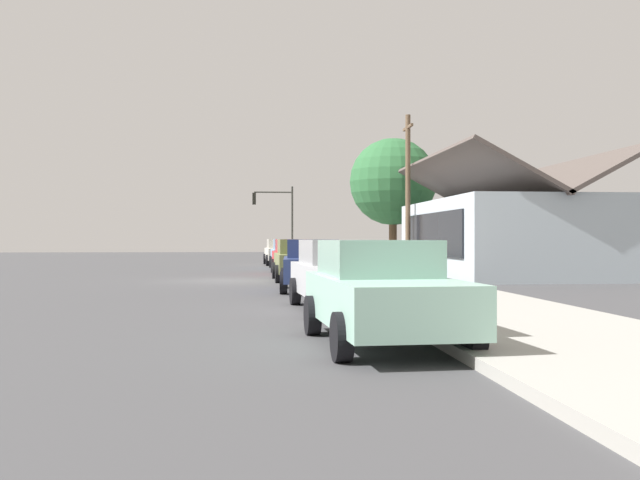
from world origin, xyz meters
TOP-DOWN VIEW (x-y plane):
  - ground_plane at (0.00, 0.00)m, footprint 120.00×120.00m
  - sidewalk_curb at (0.00, 5.60)m, footprint 60.00×4.20m
  - car_ivory at (-16.73, 2.66)m, footprint 4.82×2.21m
  - car_skyblue at (-11.21, 2.85)m, footprint 4.37×2.13m
  - car_cherry at (-5.22, 2.76)m, footprint 4.47×2.11m
  - car_olive at (0.04, 2.66)m, footprint 4.70×2.07m
  - car_navy at (5.62, 2.67)m, footprint 4.39×2.17m
  - car_silver at (11.76, 2.82)m, footprint 4.99×2.24m
  - car_seafoam at (17.16, 2.75)m, footprint 4.45×2.19m
  - storefront_building at (-2.79, 11.98)m, footprint 12.84×7.18m
  - shade_tree at (-11.76, 8.66)m, footprint 4.84×4.84m
  - traffic_light_main at (-21.65, 2.54)m, footprint 0.37×2.79m
  - utility_pole_wooden at (-5.81, 8.20)m, footprint 1.80×0.24m
  - fire_hydrant_red at (-9.76, 4.20)m, footprint 0.22×0.22m

SIDE VIEW (x-z plane):
  - ground_plane at x=0.00m, z-range 0.00..0.00m
  - sidewalk_curb at x=0.00m, z-range 0.00..0.16m
  - fire_hydrant_red at x=-9.76m, z-range 0.14..0.85m
  - car_cherry at x=-5.22m, z-range 0.02..1.61m
  - car_navy at x=5.62m, z-range 0.02..1.61m
  - car_seafoam at x=17.16m, z-range 0.02..1.61m
  - car_skyblue at x=-11.21m, z-range 0.02..1.61m
  - car_olive at x=0.04m, z-range 0.02..1.61m
  - car_silver at x=11.76m, z-range 0.02..1.61m
  - car_ivory at x=-16.73m, z-range 0.02..1.61m
  - storefront_building at x=-2.79m, z-range -0.83..4.40m
  - traffic_light_main at x=-21.65m, z-range 0.89..6.09m
  - utility_pole_wooden at x=-5.81m, z-range 0.18..7.68m
  - shade_tree at x=-11.76m, z-range 1.17..8.38m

